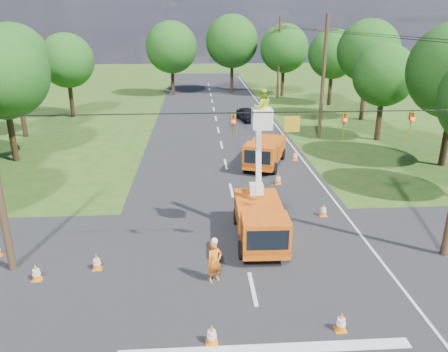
{
  "coord_description": "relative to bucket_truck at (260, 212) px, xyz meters",
  "views": [
    {
      "loc": [
        -1.96,
        -13.85,
        9.53
      ],
      "look_at": [
        -0.73,
        5.44,
        2.6
      ],
      "focal_mm": 35.0,
      "sensor_mm": 36.0,
      "label": 1
    }
  ],
  "objects": [
    {
      "name": "bucket_truck",
      "position": [
        0.0,
        0.0,
        0.0
      ],
      "size": [
        2.24,
        5.35,
        6.86
      ],
      "rotation": [
        0.0,
        0.0,
        -0.03
      ],
      "color": "orange",
      "rests_on": "ground"
    },
    {
      "name": "traffic_cone_0",
      "position": [
        -2.43,
        -6.59,
        -1.11
      ],
      "size": [
        0.38,
        0.38,
        0.71
      ],
      "color": "orange",
      "rests_on": "ground"
    },
    {
      "name": "pole_right_far",
      "position": [
        7.7,
        38.21,
        3.64
      ],
      "size": [
        1.8,
        0.3,
        10.0
      ],
      "color": "#4C3823",
      "rests_on": "ground"
    },
    {
      "name": "traffic_cone_1",
      "position": [
        1.75,
        -6.27,
        -1.11
      ],
      "size": [
        0.38,
        0.38,
        0.71
      ],
      "color": "orange",
      "rests_on": "ground"
    },
    {
      "name": "edge_line",
      "position": [
        4.8,
        16.21,
        -1.47
      ],
      "size": [
        0.12,
        90.0,
        0.02
      ],
      "primitive_type": "cube",
      "color": "silver",
      "rests_on": "ground"
    },
    {
      "name": "tree_right_c",
      "position": [
        12.4,
        17.21,
        3.85
      ],
      "size": [
        5.0,
        5.0,
        7.83
      ],
      "color": "#382616",
      "rests_on": "ground"
    },
    {
      "name": "tree_right_d",
      "position": [
        14.0,
        25.21,
        5.21
      ],
      "size": [
        6.0,
        6.0,
        9.7
      ],
      "color": "#382616",
      "rests_on": "ground"
    },
    {
      "name": "second_truck",
      "position": [
        1.84,
        10.68,
        -0.42
      ],
      "size": [
        3.67,
        5.7,
        2.01
      ],
      "rotation": [
        0.0,
        0.0,
        -0.35
      ],
      "color": "orange",
      "rests_on": "ground"
    },
    {
      "name": "distant_car",
      "position": [
        2.31,
        25.1,
        -0.83
      ],
      "size": [
        2.25,
        3.97,
        1.27
      ],
      "primitive_type": "imported",
      "rotation": [
        0.0,
        0.0,
        0.21
      ],
      "color": "black",
      "rests_on": "ground"
    },
    {
      "name": "signal_span",
      "position": [
        1.43,
        -1.8,
        4.41
      ],
      "size": [
        18.0,
        0.29,
        1.07
      ],
      "color": "black",
      "rests_on": "ground"
    },
    {
      "name": "traffic_cone_7",
      "position": [
        4.26,
        11.91,
        -1.11
      ],
      "size": [
        0.38,
        0.38,
        0.71
      ],
      "color": "orange",
      "rests_on": "ground"
    },
    {
      "name": "tree_left_e",
      "position": [
        -17.6,
        20.21,
        5.03
      ],
      "size": [
        5.8,
        5.8,
        9.41
      ],
      "color": "#382616",
      "rests_on": "ground"
    },
    {
      "name": "traffic_cone_8",
      "position": [
        3.63,
        2.43,
        -1.11
      ],
      "size": [
        0.38,
        0.38,
        0.71
      ],
      "color": "orange",
      "rests_on": "ground"
    },
    {
      "name": "traffic_cone_3",
      "position": [
        2.16,
        7.17,
        -1.11
      ],
      "size": [
        0.38,
        0.38,
        0.71
      ],
      "color": "orange",
      "rests_on": "ground"
    },
    {
      "name": "tree_far_b",
      "position": [
        2.2,
        43.21,
        5.34
      ],
      "size": [
        7.0,
        7.0,
        10.32
      ],
      "color": "#382616",
      "rests_on": "ground"
    },
    {
      "name": "traffic_cone_4",
      "position": [
        -6.89,
        -2.0,
        -1.11
      ],
      "size": [
        0.38,
        0.38,
        0.71
      ],
      "color": "orange",
      "rests_on": "ground"
    },
    {
      "name": "tree_right_e",
      "position": [
        13.0,
        33.21,
        4.35
      ],
      "size": [
        5.6,
        5.6,
        8.63
      ],
      "color": "#382616",
      "rests_on": "ground"
    },
    {
      "name": "pole_right_mid",
      "position": [
        7.7,
        18.21,
        3.64
      ],
      "size": [
        1.8,
        0.3,
        10.0
      ],
      "color": "#4C3823",
      "rests_on": "ground"
    },
    {
      "name": "tree_far_c",
      "position": [
        8.7,
        40.21,
        4.6
      ],
      "size": [
        6.2,
        6.2,
        9.18
      ],
      "color": "#382616",
      "rests_on": "ground"
    },
    {
      "name": "tree_far_a",
      "position": [
        -5.8,
        41.21,
        4.72
      ],
      "size": [
        6.6,
        6.6,
        9.5
      ],
      "color": "#382616",
      "rests_on": "ground"
    },
    {
      "name": "tree_left_d",
      "position": [
        -15.8,
        13.21,
        4.66
      ],
      "size": [
        6.2,
        6.2,
        9.24
      ],
      "color": "#382616",
      "rests_on": "ground"
    },
    {
      "name": "road_cross",
      "position": [
        -0.8,
        -1.79,
        -1.47
      ],
      "size": [
        56.0,
        10.0,
        0.07
      ],
      "primitive_type": "cube",
      "color": "black",
      "rests_on": "ground"
    },
    {
      "name": "traffic_cone_2",
      "position": [
        1.36,
        3.31,
        -1.11
      ],
      "size": [
        0.38,
        0.38,
        0.71
      ],
      "color": "orange",
      "rests_on": "ground"
    },
    {
      "name": "ground",
      "position": [
        -0.8,
        16.21,
        -1.47
      ],
      "size": [
        140.0,
        140.0,
        0.0
      ],
      "primitive_type": "plane",
      "color": "#294F17",
      "rests_on": "ground"
    },
    {
      "name": "stop_bar",
      "position": [
        -0.8,
        -6.99,
        -1.47
      ],
      "size": [
        9.0,
        0.45,
        0.02
      ],
      "primitive_type": "cube",
      "color": "silver",
      "rests_on": "ground"
    },
    {
      "name": "traffic_cone_5",
      "position": [
        -9.06,
        -2.65,
        -1.11
      ],
      "size": [
        0.38,
        0.38,
        0.71
      ],
      "color": "orange",
      "rests_on": "ground"
    },
    {
      "name": "road_main",
      "position": [
        -0.8,
        16.21,
        -1.47
      ],
      "size": [
        12.0,
        100.0,
        0.06
      ],
      "primitive_type": "cube",
      "color": "black",
      "rests_on": "ground"
    },
    {
      "name": "tree_left_f",
      "position": [
        -15.6,
        28.21,
        4.22
      ],
      "size": [
        5.4,
        5.4,
        8.4
      ],
      "color": "#382616",
      "rests_on": "ground"
    },
    {
      "name": "ground_worker",
      "position": [
        -2.19,
        -3.15,
        -0.6
      ],
      "size": [
        0.75,
        0.67,
        1.73
      ],
      "primitive_type": "imported",
      "rotation": [
        0.0,
        0.0,
        0.51
      ],
      "color": "orange",
      "rests_on": "ground"
    }
  ]
}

